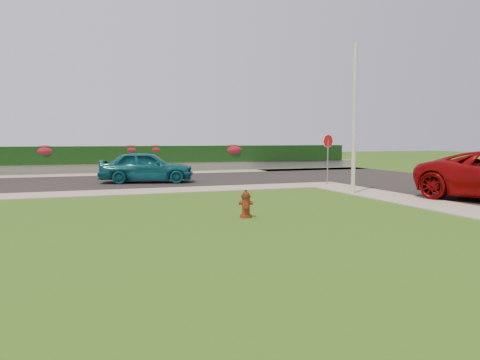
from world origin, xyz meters
name	(u,v)px	position (x,y,z in m)	size (l,w,h in m)	color
ground	(256,230)	(0.00, 0.00, 0.00)	(120.00, 120.00, 0.00)	black
street_far	(51,183)	(-5.00, 14.00, 0.02)	(26.00, 8.00, 0.04)	black
sidewalk_far	(17,196)	(-6.00, 9.00, 0.02)	(24.00, 2.00, 0.04)	gray
curb_corner	(323,185)	(7.00, 9.00, 0.02)	(2.00, 2.00, 0.04)	gray
sidewalk_beyond	(125,174)	(-1.00, 19.00, 0.02)	(34.00, 2.00, 0.04)	gray
retaining_wall	(122,168)	(-1.00, 20.50, 0.30)	(34.00, 0.40, 0.60)	gray
hedge	(122,155)	(-1.00, 20.60, 1.15)	(32.00, 0.90, 1.10)	black
fire_hydrant	(246,204)	(0.40, 1.75, 0.36)	(0.40, 0.38, 0.76)	#50100C
sedan_teal	(147,167)	(-0.62, 12.75, 0.80)	(1.80, 4.48, 1.52)	#0C5262
utility_pole	(354,119)	(6.30, 5.53, 2.92)	(0.16, 0.16, 5.83)	silver
stop_sign	(328,148)	(7.22, 9.03, 1.75)	(0.63, 0.19, 2.37)	slate
flower_clump_c	(45,151)	(-5.52, 20.50, 1.42)	(1.39, 0.90, 0.70)	#A21B37
flower_clump_d	(131,150)	(-0.42, 20.50, 1.45)	(1.24, 0.80, 0.62)	#A21B37
flower_clump_e	(155,150)	(1.14, 20.50, 1.46)	(1.22, 0.78, 0.61)	#A21B37
flower_clump_f	(233,150)	(6.50, 20.50, 1.40)	(1.53, 0.98, 0.77)	#A21B37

